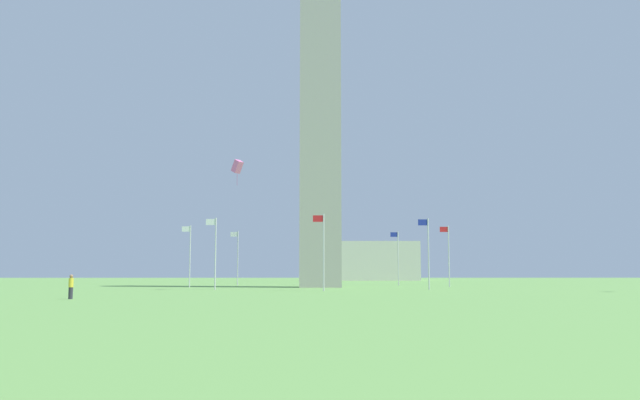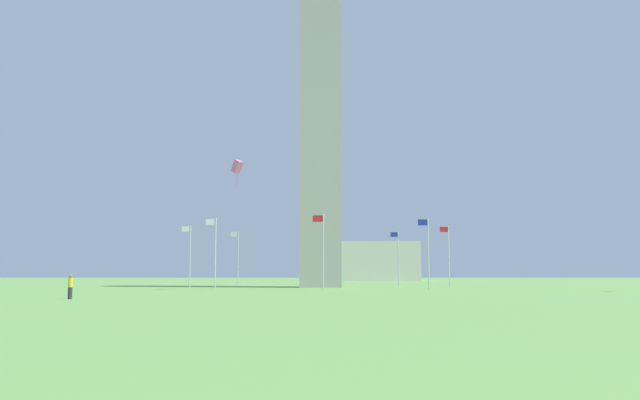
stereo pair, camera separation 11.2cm
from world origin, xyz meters
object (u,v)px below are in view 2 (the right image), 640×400
(flagpole_n, at_px, (190,253))
(kite_pink_box, at_px, (237,167))
(flagpole_s, at_px, (448,253))
(flagpole_sw, at_px, (398,255))
(flagpole_ne, at_px, (215,250))
(flagpole_se, at_px, (428,250))
(flagpole_w, at_px, (317,256))
(person_yellow_shirt, at_px, (70,287))
(flagpole_e, at_px, (323,248))
(flagpole_nw, at_px, (237,255))
(distant_building, at_px, (372,261))
(obelisk_monument, at_px, (320,104))

(flagpole_n, xyz_separation_m, kite_pink_box, (-6.88, 11.77, 8.70))
(flagpole_s, distance_m, flagpole_sw, 12.05)
(flagpole_ne, bearing_deg, flagpole_se, 180.00)
(flagpole_w, height_order, person_yellow_shirt, flagpole_w)
(flagpole_e, height_order, flagpole_nw, same)
(flagpole_s, distance_m, distant_building, 65.35)
(flagpole_nw, bearing_deg, flagpole_se, 135.00)
(flagpole_w, distance_m, person_yellow_shirt, 52.82)
(flagpole_nw, relative_size, distant_building, 0.39)
(flagpole_s, height_order, distant_building, distant_building)
(flagpole_s, relative_size, flagpole_sw, 1.00)
(flagpole_w, xyz_separation_m, distant_building, (-13.09, -49.55, 0.06))
(flagpole_sw, xyz_separation_m, flagpole_nw, (22.27, -0.00, 0.00))
(flagpole_se, height_order, flagpole_sw, same)
(flagpole_nw, bearing_deg, person_yellow_shirt, 81.68)
(flagpole_se, height_order, person_yellow_shirt, flagpole_se)
(flagpole_nw, distance_m, kite_pink_box, 24.61)
(flagpole_ne, relative_size, distant_building, 0.39)
(flagpole_e, relative_size, person_yellow_shirt, 4.48)
(obelisk_monument, xyz_separation_m, distant_building, (-13.03, -65.30, -18.52))
(flagpole_n, distance_m, kite_pink_box, 16.17)
(flagpole_sw, relative_size, person_yellow_shirt, 4.48)
(flagpole_nw, height_order, distant_building, distant_building)
(flagpole_ne, bearing_deg, kite_pink_box, 164.42)
(flagpole_e, xyz_separation_m, flagpole_se, (-11.14, -4.61, 0.00))
(flagpole_n, height_order, flagpole_sw, same)
(flagpole_nw, bearing_deg, flagpole_n, 67.50)
(flagpole_e, relative_size, flagpole_s, 1.00)
(flagpole_sw, bearing_deg, flagpole_s, 112.50)
(obelisk_monument, distance_m, flagpole_w, 24.36)
(flagpole_e, xyz_separation_m, flagpole_sw, (-11.14, -26.89, 0.00))
(flagpole_s, bearing_deg, flagpole_n, -0.00)
(flagpole_ne, relative_size, flagpole_sw, 1.00)
(distant_building, bearing_deg, flagpole_e, 80.82)
(kite_pink_box, relative_size, distant_building, 0.14)
(obelisk_monument, relative_size, flagpole_n, 6.07)
(flagpole_ne, height_order, flagpole_nw, same)
(flagpole_ne, distance_m, flagpole_s, 29.10)
(flagpole_e, relative_size, flagpole_w, 1.00)
(flagpole_e, bearing_deg, obelisk_monument, -90.23)
(flagpole_n, xyz_separation_m, flagpole_nw, (-4.61, -11.14, 0.00))
(flagpole_w, relative_size, person_yellow_shirt, 4.48)
(kite_pink_box, bearing_deg, flagpole_sw, -131.13)
(flagpole_ne, distance_m, kite_pink_box, 9.01)
(flagpole_s, relative_size, person_yellow_shirt, 4.48)
(obelisk_monument, xyz_separation_m, flagpole_sw, (-11.07, -11.14, -18.59))
(flagpole_se, xyz_separation_m, flagpole_nw, (22.27, -22.27, 0.00))
(flagpole_se, distance_m, flagpole_s, 12.05)
(flagpole_e, bearing_deg, flagpole_w, -90.00)
(flagpole_e, distance_m, person_yellow_shirt, 25.58)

